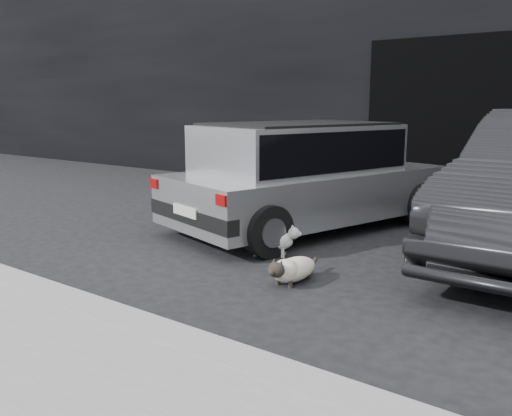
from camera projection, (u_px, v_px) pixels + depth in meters
The scene contains 6 objects.
ground at pixel (294, 247), 5.97m from camera, with size 80.00×80.00×0.00m, color black.
garage_opening at pixel (491, 120), 8.29m from camera, with size 4.00×0.10×2.60m, color black.
curb at pixel (202, 350), 3.33m from camera, with size 18.00×0.25×0.12m, color gray.
silver_hatchback at pixel (304, 171), 6.74m from camera, with size 2.55×3.90×1.33m.
cat_siamese at pixel (291, 270), 4.74m from camera, with size 0.28×0.79×0.27m.
cat_white at pixel (273, 240), 5.60m from camera, with size 0.65×0.44×0.34m.
Camera 1 is at (3.11, -4.89, 1.55)m, focal length 38.00 mm.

